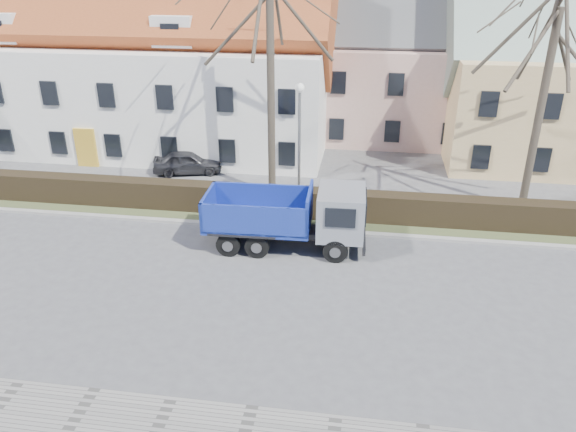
% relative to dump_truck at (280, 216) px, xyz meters
% --- Properties ---
extents(ground, '(120.00, 120.00, 0.00)m').
position_rel_dump_truck_xyz_m(ground, '(0.73, -3.09, -1.35)').
color(ground, '#4D4D50').
extents(curb_far, '(80.00, 0.30, 0.12)m').
position_rel_dump_truck_xyz_m(curb_far, '(0.73, 1.51, -1.29)').
color(curb_far, gray).
rests_on(curb_far, ground).
extents(grass_strip, '(80.00, 3.00, 0.10)m').
position_rel_dump_truck_xyz_m(grass_strip, '(0.73, 3.11, -1.30)').
color(grass_strip, '#3F4929').
rests_on(grass_strip, ground).
extents(hedge, '(60.00, 0.90, 1.30)m').
position_rel_dump_truck_xyz_m(hedge, '(0.73, 2.91, -0.70)').
color(hedge, black).
rests_on(hedge, ground).
extents(building_white, '(26.80, 10.80, 9.50)m').
position_rel_dump_truck_xyz_m(building_white, '(-12.27, 12.91, 3.40)').
color(building_white, white).
rests_on(building_white, ground).
extents(building_pink, '(10.80, 8.80, 8.00)m').
position_rel_dump_truck_xyz_m(building_pink, '(4.73, 16.91, 2.65)').
color(building_pink, '#C89A8E').
rests_on(building_pink, ground).
extents(tree_1, '(9.20, 9.20, 12.65)m').
position_rel_dump_truck_xyz_m(tree_1, '(-1.27, 5.41, 4.98)').
color(tree_1, '#3B3228').
rests_on(tree_1, ground).
extents(tree_2, '(8.00, 8.00, 11.00)m').
position_rel_dump_truck_xyz_m(tree_2, '(10.73, 5.41, 4.15)').
color(tree_2, '#3B3228').
rests_on(tree_2, ground).
extents(dump_truck, '(6.82, 2.70, 2.70)m').
position_rel_dump_truck_xyz_m(dump_truck, '(0.00, 0.00, 0.00)').
color(dump_truck, navy).
rests_on(dump_truck, ground).
extents(streetlight, '(0.47, 0.47, 5.98)m').
position_rel_dump_truck_xyz_m(streetlight, '(0.27, 3.91, 1.64)').
color(streetlight, gray).
rests_on(streetlight, ground).
extents(cart_frame, '(0.83, 0.55, 0.71)m').
position_rel_dump_truck_xyz_m(cart_frame, '(-1.50, 0.66, -0.99)').
color(cart_frame, silver).
rests_on(cart_frame, ground).
extents(parked_car_a, '(3.97, 2.35, 1.27)m').
position_rel_dump_truck_xyz_m(parked_car_a, '(-6.33, 7.64, -0.72)').
color(parked_car_a, '#28282B').
rests_on(parked_car_a, ground).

